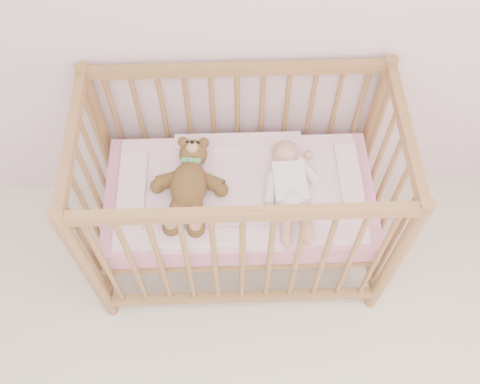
{
  "coord_description": "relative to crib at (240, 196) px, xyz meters",
  "views": [
    {
      "loc": [
        0.11,
        0.33,
        2.61
      ],
      "look_at": [
        0.15,
        1.55,
        0.62
      ],
      "focal_mm": 40.0,
      "sensor_mm": 36.0,
      "label": 1
    }
  ],
  "objects": [
    {
      "name": "blanket",
      "position": [
        0.0,
        0.0,
        0.06
      ],
      "size": [
        1.1,
        0.58,
        0.06
      ],
      "primitive_type": null,
      "color": "#F3A8BB",
      "rests_on": "mattress"
    },
    {
      "name": "crib",
      "position": [
        0.0,
        0.0,
        0.0
      ],
      "size": [
        1.36,
        0.76,
        1.0
      ],
      "primitive_type": null,
      "color": "#A37945",
      "rests_on": "floor"
    },
    {
      "name": "mattress",
      "position": [
        0.0,
        0.0,
        -0.01
      ],
      "size": [
        1.22,
        0.62,
        0.13
      ],
      "primitive_type": "cube",
      "color": "pink",
      "rests_on": "crib"
    },
    {
      "name": "teddy_bear",
      "position": [
        -0.22,
        -0.02,
        0.15
      ],
      "size": [
        0.41,
        0.54,
        0.14
      ],
      "primitive_type": null,
      "rotation": [
        0.0,
        0.0,
        -0.1
      ],
      "color": "brown",
      "rests_on": "blanket"
    },
    {
      "name": "baby",
      "position": [
        0.22,
        -0.02,
        0.14
      ],
      "size": [
        0.29,
        0.56,
        0.13
      ],
      "primitive_type": null,
      "rotation": [
        0.0,
        0.0,
        0.04
      ],
      "color": "white",
      "rests_on": "blanket"
    }
  ]
}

